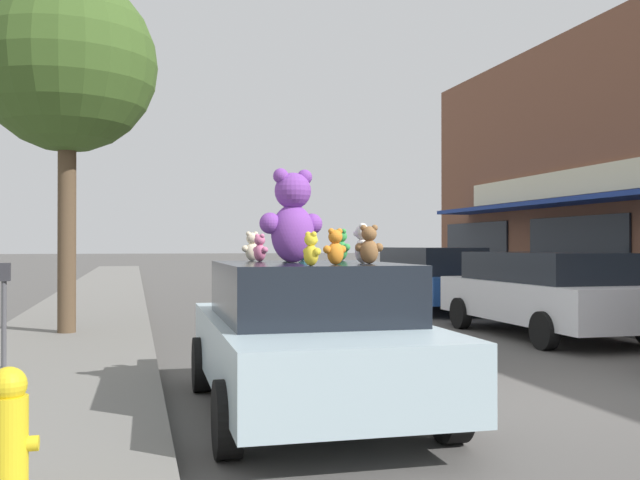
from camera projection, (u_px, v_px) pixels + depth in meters
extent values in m
plane|color=#514F4C|center=(571.00, 403.00, 7.42)|extent=(260.00, 260.00, 0.00)
cube|color=slate|center=(7.00, 430.00, 6.05)|extent=(2.66, 90.00, 0.16)
cube|color=black|center=(575.00, 254.00, 18.60)|extent=(0.06, 4.29, 2.00)
cube|color=black|center=(475.00, 252.00, 24.06)|extent=(0.06, 4.29, 2.00)
cube|color=#ADC6D1|center=(308.00, 350.00, 6.99)|extent=(1.97, 4.22, 0.63)
cube|color=black|center=(308.00, 290.00, 7.00)|extent=(1.71, 2.33, 0.54)
cylinder|color=black|center=(202.00, 364.00, 8.03)|extent=(0.21, 0.61, 0.61)
cylinder|color=black|center=(360.00, 358.00, 8.47)|extent=(0.21, 0.61, 0.61)
cylinder|color=black|center=(227.00, 419.00, 5.51)|extent=(0.21, 0.61, 0.61)
cylinder|color=black|center=(450.00, 406.00, 5.95)|extent=(0.21, 0.61, 0.61)
ellipsoid|color=purple|center=(293.00, 234.00, 7.10)|extent=(0.52, 0.47, 0.58)
sphere|color=purple|center=(293.00, 191.00, 7.10)|extent=(0.44, 0.44, 0.37)
sphere|color=purple|center=(305.00, 177.00, 7.16)|extent=(0.19, 0.19, 0.15)
sphere|color=purple|center=(281.00, 176.00, 7.04)|extent=(0.19, 0.19, 0.15)
sphere|color=#BA67ED|center=(286.00, 194.00, 7.24)|extent=(0.17, 0.17, 0.14)
sphere|color=purple|center=(312.00, 224.00, 7.24)|extent=(0.26, 0.26, 0.21)
sphere|color=purple|center=(270.00, 223.00, 7.02)|extent=(0.26, 0.26, 0.21)
ellipsoid|color=black|center=(288.00, 252.00, 7.81)|extent=(0.20, 0.20, 0.20)
sphere|color=black|center=(288.00, 238.00, 7.81)|extent=(0.18, 0.18, 0.13)
sphere|color=black|center=(290.00, 234.00, 7.85)|extent=(0.08, 0.08, 0.05)
sphere|color=black|center=(286.00, 233.00, 7.76)|extent=(0.08, 0.08, 0.05)
sphere|color=#3A3A3D|center=(283.00, 239.00, 7.83)|extent=(0.07, 0.07, 0.05)
sphere|color=black|center=(290.00, 248.00, 7.89)|extent=(0.10, 0.10, 0.07)
sphere|color=black|center=(284.00, 248.00, 7.73)|extent=(0.10, 0.10, 0.07)
ellipsoid|color=beige|center=(252.00, 252.00, 7.88)|extent=(0.19, 0.17, 0.20)
sphere|color=beige|center=(252.00, 238.00, 7.88)|extent=(0.16, 0.16, 0.13)
sphere|color=beige|center=(256.00, 234.00, 7.91)|extent=(0.07, 0.07, 0.05)
sphere|color=beige|center=(248.00, 234.00, 7.86)|extent=(0.07, 0.07, 0.05)
sphere|color=white|center=(250.00, 239.00, 7.93)|extent=(0.06, 0.06, 0.05)
sphere|color=beige|center=(258.00, 249.00, 7.93)|extent=(0.09, 0.09, 0.07)
sphere|color=beige|center=(245.00, 249.00, 7.85)|extent=(0.09, 0.09, 0.07)
ellipsoid|color=orange|center=(335.00, 253.00, 6.35)|extent=(0.19, 0.17, 0.20)
sphere|color=orange|center=(335.00, 237.00, 6.35)|extent=(0.16, 0.16, 0.13)
sphere|color=orange|center=(340.00, 231.00, 6.37)|extent=(0.07, 0.07, 0.05)
sphere|color=orange|center=(331.00, 231.00, 6.32)|extent=(0.07, 0.07, 0.05)
sphere|color=#FFBA41|center=(332.00, 238.00, 6.39)|extent=(0.06, 0.06, 0.05)
sphere|color=orange|center=(342.00, 249.00, 6.40)|extent=(0.09, 0.09, 0.07)
sphere|color=orange|center=(327.00, 249.00, 6.31)|extent=(0.09, 0.09, 0.07)
ellipsoid|color=olive|center=(369.00, 252.00, 6.67)|extent=(0.21, 0.19, 0.23)
sphere|color=olive|center=(369.00, 234.00, 6.67)|extent=(0.18, 0.18, 0.14)
sphere|color=olive|center=(375.00, 228.00, 6.67)|extent=(0.08, 0.08, 0.06)
sphere|color=olive|center=(364.00, 228.00, 6.67)|extent=(0.08, 0.08, 0.06)
sphere|color=tan|center=(369.00, 235.00, 6.73)|extent=(0.07, 0.07, 0.05)
sphere|color=olive|center=(379.00, 247.00, 6.67)|extent=(0.10, 0.10, 0.08)
sphere|color=olive|center=(359.00, 247.00, 6.68)|extent=(0.10, 0.10, 0.08)
ellipsoid|color=green|center=(341.00, 251.00, 8.04)|extent=(0.20, 0.21, 0.22)
sphere|color=green|center=(341.00, 236.00, 8.04)|extent=(0.19, 0.19, 0.14)
sphere|color=green|center=(344.00, 231.00, 8.00)|extent=(0.08, 0.08, 0.06)
sphere|color=green|center=(338.00, 231.00, 8.08)|extent=(0.08, 0.08, 0.06)
sphere|color=#5ADA6D|center=(345.00, 237.00, 8.08)|extent=(0.07, 0.07, 0.05)
sphere|color=green|center=(347.00, 247.00, 7.98)|extent=(0.11, 0.11, 0.08)
sphere|color=green|center=(337.00, 247.00, 8.12)|extent=(0.11, 0.11, 0.08)
ellipsoid|color=pink|center=(260.00, 253.00, 7.58)|extent=(0.17, 0.18, 0.18)
sphere|color=pink|center=(260.00, 240.00, 7.58)|extent=(0.16, 0.16, 0.12)
sphere|color=pink|center=(262.00, 236.00, 7.55)|extent=(0.07, 0.07, 0.05)
sphere|color=pink|center=(257.00, 236.00, 7.61)|extent=(0.07, 0.07, 0.05)
sphere|color=#FFA3DA|center=(263.00, 241.00, 7.62)|extent=(0.06, 0.06, 0.04)
sphere|color=pink|center=(265.00, 250.00, 7.54)|extent=(0.09, 0.09, 0.07)
sphere|color=pink|center=(256.00, 250.00, 7.64)|extent=(0.09, 0.09, 0.07)
ellipsoid|color=white|center=(363.00, 251.00, 6.85)|extent=(0.22, 0.23, 0.24)
sphere|color=white|center=(363.00, 233.00, 6.85)|extent=(0.20, 0.20, 0.15)
sphere|color=white|center=(364.00, 227.00, 6.90)|extent=(0.08, 0.08, 0.06)
sphere|color=white|center=(362.00, 226.00, 6.80)|extent=(0.08, 0.08, 0.06)
sphere|color=white|center=(356.00, 234.00, 6.86)|extent=(0.08, 0.08, 0.06)
sphere|color=white|center=(363.00, 246.00, 6.95)|extent=(0.12, 0.12, 0.09)
sphere|color=white|center=(360.00, 247.00, 6.76)|extent=(0.12, 0.12, 0.09)
ellipsoid|color=yellow|center=(311.00, 255.00, 5.97)|extent=(0.16, 0.17, 0.18)
sphere|color=yellow|center=(311.00, 240.00, 5.97)|extent=(0.15, 0.15, 0.11)
sphere|color=yellow|center=(314.00, 234.00, 5.93)|extent=(0.06, 0.06, 0.05)
sphere|color=yellow|center=(308.00, 234.00, 6.00)|extent=(0.06, 0.06, 0.05)
sphere|color=#FFFF4D|center=(315.00, 240.00, 6.00)|extent=(0.06, 0.06, 0.04)
sphere|color=yellow|center=(317.00, 252.00, 5.92)|extent=(0.09, 0.09, 0.07)
sphere|color=yellow|center=(307.00, 251.00, 6.03)|extent=(0.09, 0.09, 0.07)
ellipsoid|color=teal|center=(302.00, 255.00, 7.82)|extent=(0.14, 0.14, 0.14)
sphere|color=teal|center=(302.00, 246.00, 7.82)|extent=(0.12, 0.12, 0.09)
sphere|color=teal|center=(305.00, 243.00, 7.81)|extent=(0.05, 0.05, 0.04)
sphere|color=teal|center=(300.00, 243.00, 7.84)|extent=(0.05, 0.05, 0.04)
sphere|color=#47CDC6|center=(304.00, 246.00, 7.86)|extent=(0.05, 0.05, 0.03)
sphere|color=teal|center=(307.00, 253.00, 7.81)|extent=(0.07, 0.07, 0.05)
sphere|color=teal|center=(298.00, 253.00, 7.86)|extent=(0.07, 0.07, 0.05)
cube|color=silver|center=(547.00, 300.00, 12.86)|extent=(1.99, 4.79, 0.69)
cube|color=black|center=(546.00, 267.00, 12.86)|extent=(1.75, 3.30, 0.52)
cylinder|color=black|center=(461.00, 313.00, 14.05)|extent=(0.20, 0.61, 0.61)
cylinder|color=black|center=(548.00, 311.00, 14.54)|extent=(0.20, 0.61, 0.61)
cylinder|color=black|center=(545.00, 331.00, 11.18)|extent=(0.20, 0.61, 0.61)
cube|color=#1E4793|center=(431.00, 286.00, 17.89)|extent=(1.81, 4.45, 0.62)
cube|color=black|center=(431.00, 261.00, 17.89)|extent=(1.59, 3.14, 0.66)
cylinder|color=black|center=(379.00, 295.00, 19.00)|extent=(0.20, 0.61, 0.61)
cylinder|color=black|center=(441.00, 294.00, 19.44)|extent=(0.20, 0.61, 0.61)
cylinder|color=black|center=(419.00, 304.00, 16.33)|extent=(0.20, 0.61, 0.61)
cylinder|color=black|center=(489.00, 302.00, 16.78)|extent=(0.20, 0.61, 0.61)
cylinder|color=brown|center=(67.00, 236.00, 12.10)|extent=(0.30, 0.30, 3.30)
sphere|color=#3D5B23|center=(67.00, 64.00, 12.12)|extent=(3.02, 3.02, 3.02)
cylinder|color=yellow|center=(8.00, 450.00, 4.09)|extent=(0.22, 0.22, 0.62)
sphere|color=yellow|center=(8.00, 385.00, 4.09)|extent=(0.21, 0.21, 0.21)
cylinder|color=yellow|center=(30.00, 444.00, 4.12)|extent=(0.10, 0.09, 0.09)
cylinder|color=#4C4C51|center=(4.00, 324.00, 8.64)|extent=(0.06, 0.06, 1.05)
cube|color=#2D2D33|center=(4.00, 272.00, 8.65)|extent=(0.14, 0.10, 0.22)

